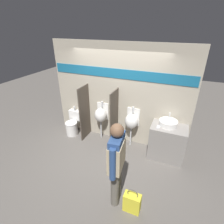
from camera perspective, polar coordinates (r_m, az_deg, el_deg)
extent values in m
plane|color=#5B5651|center=(4.87, -0.79, -11.93)|extent=(16.00, 16.00, 0.00)
cube|color=#B2A893|center=(4.67, 2.04, 5.49)|extent=(3.80, 0.06, 2.70)
cube|color=#19668E|center=(4.46, 2.00, 12.41)|extent=(3.72, 0.01, 0.24)
cube|color=gray|center=(4.58, 17.54, -9.35)|extent=(0.84, 0.57, 0.88)
cylinder|color=white|center=(4.37, 17.89, -3.45)|extent=(0.43, 0.43, 0.13)
cylinder|color=silver|center=(4.44, 18.35, -1.03)|extent=(0.03, 0.03, 0.14)
cube|color=#B7B7BC|center=(4.26, 14.84, -4.72)|extent=(0.07, 0.14, 0.01)
cube|color=#4C4238|center=(5.02, -8.88, -0.26)|extent=(0.03, 0.54, 1.58)
cube|color=#4C4238|center=(4.66, 0.69, -2.22)|extent=(0.03, 0.54, 1.58)
cylinder|color=silver|center=(5.16, -3.56, -5.64)|extent=(0.04, 0.04, 0.57)
ellipsoid|color=white|center=(4.92, -3.72, -1.05)|extent=(0.36, 0.31, 0.41)
cube|color=white|center=(5.02, -2.97, 0.32)|extent=(0.34, 0.02, 0.51)
cylinder|color=silver|center=(4.89, -3.23, 2.57)|extent=(0.06, 0.06, 0.16)
cylinder|color=silver|center=(4.89, 6.09, -7.82)|extent=(0.04, 0.04, 0.57)
ellipsoid|color=white|center=(4.64, 6.36, -3.06)|extent=(0.36, 0.31, 0.41)
cube|color=white|center=(4.74, 6.94, -1.57)|extent=(0.34, 0.02, 0.51)
cylinder|color=silver|center=(4.60, 6.97, 0.77)|extent=(0.06, 0.06, 0.16)
cylinder|color=white|center=(5.48, -12.98, -5.35)|extent=(0.35, 0.35, 0.39)
torus|color=white|center=(5.38, -13.20, -3.50)|extent=(0.37, 0.37, 0.04)
cube|color=white|center=(5.50, -11.79, -0.94)|extent=(0.39, 0.16, 0.31)
cylinder|color=silver|center=(5.38, -12.13, 1.18)|extent=(0.06, 0.06, 0.14)
cylinder|color=#666056|center=(3.43, 0.99, -23.50)|extent=(0.15, 0.15, 0.82)
cylinder|color=#666056|center=(3.53, 1.75, -21.54)|extent=(0.15, 0.15, 0.82)
cube|color=#2D4C84|center=(2.96, 1.54, -13.18)|extent=(0.24, 0.45, 0.65)
cube|color=#C6B289|center=(2.99, 1.52, -13.94)|extent=(0.26, 0.48, 0.52)
cylinder|color=#2D4C84|center=(2.81, 0.18, -16.79)|extent=(0.10, 0.10, 0.60)
cylinder|color=#2D4C84|center=(3.17, 2.70, -10.87)|extent=(0.10, 0.10, 0.60)
sphere|color=brown|center=(2.70, 1.65, -6.05)|extent=(0.22, 0.22, 0.22)
cube|color=yellow|center=(3.54, 6.55, -27.34)|extent=(0.30, 0.17, 0.38)
torus|color=#4C4742|center=(3.36, 6.78, -25.05)|extent=(0.19, 0.01, 0.19)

